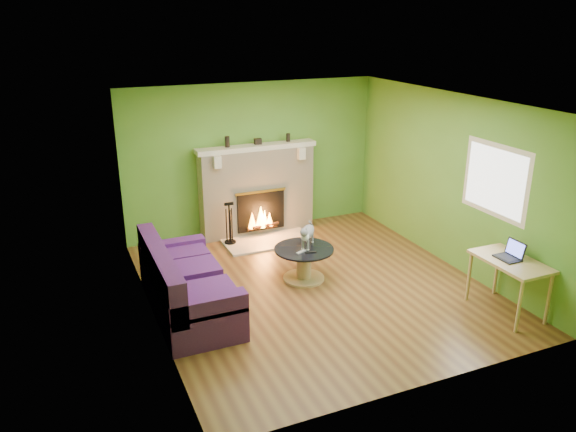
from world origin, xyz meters
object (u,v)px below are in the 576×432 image
(coffee_table, at_px, (304,261))
(cat, at_px, (308,234))
(sofa, at_px, (184,287))
(desk, at_px, (510,266))

(coffee_table, bearing_deg, cat, 32.01)
(sofa, distance_m, desk, 4.16)
(desk, distance_m, cat, 2.74)
(cat, bearing_deg, desk, -7.41)
(coffee_table, distance_m, desk, 2.78)
(coffee_table, xyz_separation_m, desk, (2.00, -1.90, 0.36))
(coffee_table, relative_size, cat, 1.46)
(sofa, relative_size, cat, 3.45)
(coffee_table, xyz_separation_m, cat, (0.08, 0.05, 0.39))
(desk, bearing_deg, cat, 134.49)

